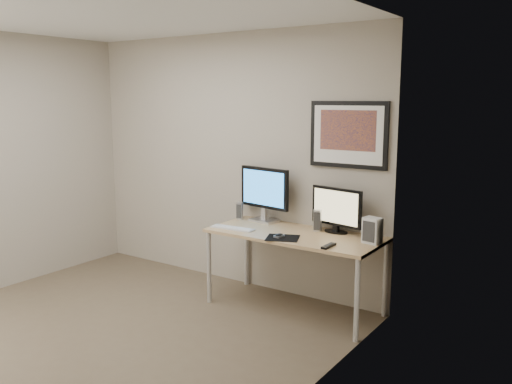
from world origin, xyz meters
TOP-DOWN VIEW (x-y plane):
  - floor at (0.00, 0.00)m, footprint 3.60×3.60m
  - room at (0.00, 0.45)m, footprint 3.60×3.60m
  - desk at (1.00, 1.35)m, footprint 1.60×0.70m
  - framed_art at (1.35, 1.68)m, footprint 0.75×0.04m
  - monitor_large at (0.51, 1.59)m, footprint 0.59×0.23m
  - monitor_tv at (1.30, 1.57)m, footprint 0.53×0.16m
  - speaker_left at (0.24, 1.54)m, footprint 0.09×0.09m
  - speaker_right at (1.13, 1.54)m, footprint 0.10×0.10m
  - keyboard at (0.43, 1.16)m, footprint 0.45×0.15m
  - mousepad at (1.00, 1.14)m, footprint 0.36×0.34m
  - mouse at (0.96, 1.14)m, footprint 0.06×0.10m
  - remote at (1.47, 1.10)m, footprint 0.05×0.19m
  - fan_unit at (1.72, 1.42)m, footprint 0.16×0.13m

SIDE VIEW (x-z plane):
  - floor at x=0.00m, z-range 0.00..0.00m
  - desk at x=1.00m, z-range 0.30..1.03m
  - mousepad at x=1.00m, z-range 0.73..0.73m
  - keyboard at x=0.43m, z-range 0.73..0.75m
  - remote at x=1.47m, z-range 0.73..0.75m
  - mouse at x=0.96m, z-range 0.73..0.77m
  - speaker_left at x=0.24m, z-range 0.73..0.90m
  - speaker_right at x=1.13m, z-range 0.73..0.93m
  - fan_unit at x=1.72m, z-range 0.73..0.95m
  - monitor_tv at x=1.30m, z-range 0.74..1.16m
  - monitor_large at x=0.51m, z-range 0.76..1.30m
  - framed_art at x=1.35m, z-range 1.32..1.92m
  - room at x=0.00m, z-range -0.16..3.44m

